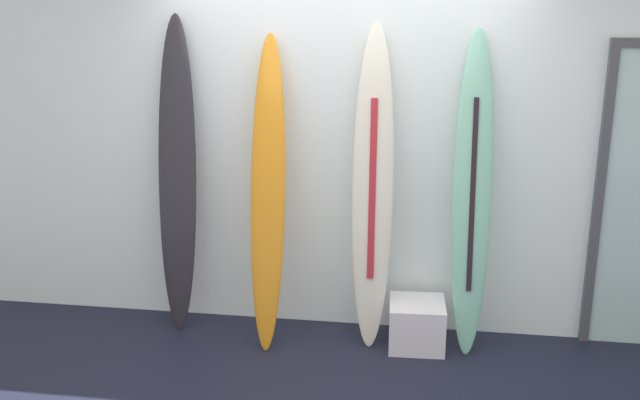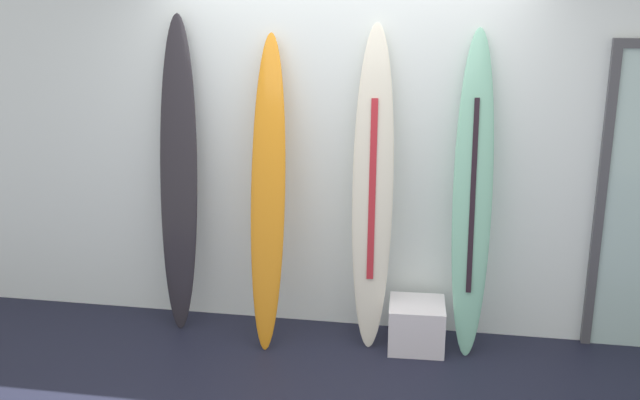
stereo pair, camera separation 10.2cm
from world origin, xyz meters
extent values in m
cube|color=white|center=(0.00, 1.30, 1.40)|extent=(7.20, 0.20, 2.80)
ellipsoid|color=#28252B|center=(-1.13, 1.02, 1.11)|extent=(0.29, 0.31, 2.23)
cone|color=black|center=(-1.13, 0.96, 0.20)|extent=(0.07, 0.08, 0.11)
ellipsoid|color=orange|center=(-0.46, 0.90, 1.05)|extent=(0.26, 0.53, 2.11)
cone|color=black|center=(-0.46, 0.76, 0.19)|extent=(0.07, 0.09, 0.11)
ellipsoid|color=silver|center=(0.23, 0.99, 1.09)|extent=(0.29, 0.37, 2.17)
cube|color=#B6232D|center=(0.23, 0.96, 1.09)|extent=(0.05, 0.18, 1.20)
cone|color=black|center=(0.23, 0.91, 0.19)|extent=(0.07, 0.08, 0.11)
ellipsoid|color=#82C8A9|center=(0.89, 0.99, 1.07)|extent=(0.27, 0.40, 2.15)
cube|color=black|center=(0.89, 0.96, 1.08)|extent=(0.04, 0.20, 1.26)
cube|color=white|center=(0.56, 0.91, 0.16)|extent=(0.39, 0.39, 0.32)
cube|color=#47474C|center=(1.73, 1.18, 1.01)|extent=(0.06, 0.06, 2.02)
camera|label=1|loc=(0.56, -3.62, 2.32)|focal=40.08mm
camera|label=2|loc=(0.66, -3.60, 2.32)|focal=40.08mm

